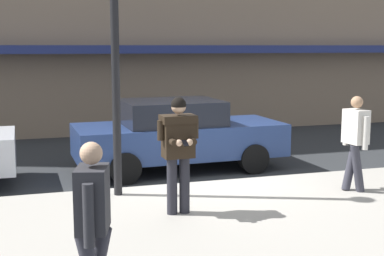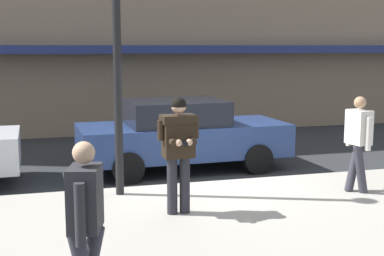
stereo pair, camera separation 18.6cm
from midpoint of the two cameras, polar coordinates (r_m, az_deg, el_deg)
The scene contains 8 objects.
ground_plane at distance 10.47m, azimuth 0.39°, elevation -6.18°, with size 80.00×80.00×0.00m, color #2B2D30.
sidewalk at distance 8.33m, azimuth 13.06°, elevation -9.88°, with size 32.00×5.30×0.14m, color #A8A399.
curb_paint_line at distance 10.85m, azimuth 5.38°, elevation -5.68°, with size 28.00×0.12×0.01m, color silver.
parked_sedan_mid at distance 11.66m, azimuth -2.01°, elevation -0.67°, with size 4.57×2.06×1.54m.
man_texting_on_phone at distance 8.08m, azimuth -2.12°, elevation -1.56°, with size 0.65×0.59×1.81m.
pedestrian_in_light_coat at distance 9.79m, azimuth 16.51°, elevation -0.97°, with size 0.36×0.60×1.70m.
pedestrian_with_bag at distance 5.14m, azimuth -11.49°, elevation -9.44°, with size 0.40×0.71×1.70m.
street_lamp_post at distance 9.12m, azimuth -8.86°, elevation 11.43°, with size 0.36×0.36×4.88m.
Camera 1 is at (-3.09, -9.64, 2.69)m, focal length 50.00 mm.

